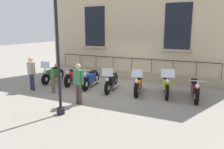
% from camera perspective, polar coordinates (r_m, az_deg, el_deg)
% --- Properties ---
extents(ground_plane, '(60.00, 60.00, 0.00)m').
position_cam_1_polar(ground_plane, '(11.27, 0.87, -3.61)').
color(ground_plane, gray).
extents(building_facade, '(0.82, 11.42, 7.56)m').
position_cam_1_polar(building_facade, '(13.37, 5.88, 14.74)').
color(building_facade, '#C6B28E').
rests_on(building_facade, ground_plane).
extents(motorcycle_green, '(2.06, 0.64, 1.26)m').
position_cam_1_polar(motorcycle_green, '(12.98, -14.97, 0.05)').
color(motorcycle_green, black).
rests_on(motorcycle_green, ground_plane).
extents(motorcycle_red, '(2.03, 0.83, 0.98)m').
position_cam_1_polar(motorcycle_red, '(12.31, -10.19, -0.53)').
color(motorcycle_red, black).
rests_on(motorcycle_red, ground_plane).
extents(motorcycle_blue, '(2.11, 0.63, 1.03)m').
position_cam_1_polar(motorcycle_blue, '(11.50, -5.46, -1.16)').
color(motorcycle_blue, black).
rests_on(motorcycle_blue, ground_plane).
extents(motorcycle_black, '(2.15, 0.69, 1.21)m').
position_cam_1_polar(motorcycle_black, '(10.85, -0.11, -1.81)').
color(motorcycle_black, black).
rests_on(motorcycle_black, ground_plane).
extents(motorcycle_orange, '(1.90, 0.67, 1.25)m').
position_cam_1_polar(motorcycle_orange, '(10.43, 6.74, -2.74)').
color(motorcycle_orange, black).
rests_on(motorcycle_orange, ground_plane).
extents(motorcycle_yellow, '(1.97, 0.79, 1.33)m').
position_cam_1_polar(motorcycle_yellow, '(10.29, 13.78, -2.83)').
color(motorcycle_yellow, black).
rests_on(motorcycle_yellow, ground_plane).
extents(motorcycle_maroon, '(1.96, 0.68, 0.96)m').
position_cam_1_polar(motorcycle_maroon, '(10.13, 20.52, -3.77)').
color(motorcycle_maroon, black).
rests_on(motorcycle_maroon, ground_plane).
extents(lamppost, '(0.39, 1.09, 4.80)m').
position_cam_1_polar(lamppost, '(7.69, -14.24, 15.63)').
color(lamppost, black).
rests_on(lamppost, ground_plane).
extents(bollard, '(0.16, 0.16, 1.09)m').
position_cam_1_polar(bollard, '(10.73, -14.90, -1.80)').
color(bollard, brown).
rests_on(bollard, ground_plane).
extents(pedestrian_standing, '(0.31, 0.51, 1.64)m').
position_cam_1_polar(pedestrian_standing, '(11.47, -19.99, 0.67)').
color(pedestrian_standing, '#23283D').
rests_on(pedestrian_standing, ground_plane).
extents(pedestrian_walking, '(0.29, 0.52, 1.65)m').
position_cam_1_polar(pedestrian_walking, '(8.87, -8.62, -1.82)').
color(pedestrian_walking, '#47382D').
rests_on(pedestrian_walking, ground_plane).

